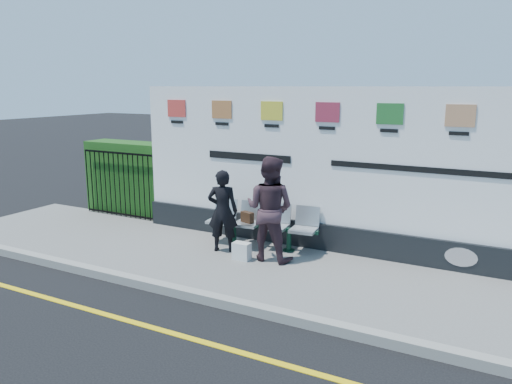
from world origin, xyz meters
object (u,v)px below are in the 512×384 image
billboard (327,181)px  woman_right (270,209)px  bench (261,236)px  woman_left (223,211)px

billboard → woman_right: billboard is taller
bench → woman_right: bearing=-55.5°
bench → woman_right: 0.96m
billboard → woman_left: size_ratio=5.24×
woman_right → woman_left: bearing=-0.7°
bench → woman_right: woman_right is taller
woman_left → woman_right: bearing=158.1°
woman_right → bench: bearing=-50.1°
bench → woman_left: (-0.53, -0.51, 0.53)m
billboard → bench: (-1.10, -0.51, -1.07)m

